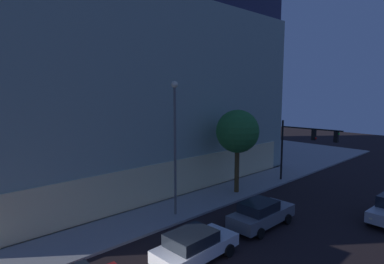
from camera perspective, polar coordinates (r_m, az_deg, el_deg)
The scene contains 6 objects.
modern_building at distance 36.67m, azimuth -17.56°, elevation 8.64°, with size 29.46×29.97×18.83m.
traffic_light_far_corner at distance 29.22m, azimuth 19.68°, elevation -1.48°, with size 0.53×5.35×5.53m.
street_lamp_sidewalk at distance 20.38m, azimuth -3.10°, elevation -0.23°, with size 0.44×0.44×8.78m.
sidewalk_tree at distance 25.36m, azimuth 8.23°, elevation 0.05°, with size 3.45×3.45×6.70m.
car_white at distance 16.39m, azimuth 0.49°, elevation -19.78°, with size 4.52×2.24×1.53m.
car_grey at distance 20.41m, azimuth 12.39°, elevation -14.22°, with size 4.77×2.07×1.64m.
Camera 1 is at (-7.27, -8.90, 8.25)m, focal length 29.50 mm.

